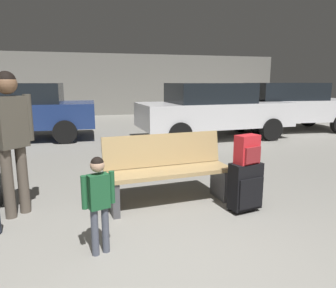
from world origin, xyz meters
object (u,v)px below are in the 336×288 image
(child, at_px, (98,195))
(adult, at_px, (10,129))
(parked_car_near, at_px, (213,109))
(suitcase, at_px, (246,186))
(parked_car_side, at_px, (287,105))
(backpack_bright, at_px, (247,150))
(parked_car_far, at_px, (17,110))
(bench, at_px, (168,170))

(child, distance_m, adult, 1.52)
(parked_car_near, bearing_deg, suitcase, -108.95)
(parked_car_near, height_order, parked_car_side, same)
(backpack_bright, bearing_deg, suitcase, 160.61)
(parked_car_far, bearing_deg, adult, -80.85)
(adult, xyz_separation_m, parked_car_side, (7.11, 4.78, -0.23))
(parked_car_side, bearing_deg, backpack_bright, -129.53)
(bench, xyz_separation_m, backpack_bright, (0.83, -0.52, 0.33))
(bench, height_order, parked_car_side, parked_car_side)
(backpack_bright, distance_m, parked_car_side, 7.02)
(child, bearing_deg, parked_car_side, 43.55)
(child, height_order, parked_car_far, parked_car_far)
(suitcase, xyz_separation_m, child, (-1.75, -0.50, 0.24))
(adult, xyz_separation_m, parked_car_far, (-0.85, 5.29, -0.23))
(suitcase, distance_m, parked_car_far, 6.89)
(bench, distance_m, backpack_bright, 1.03)
(bench, distance_m, parked_car_near, 4.92)
(bench, height_order, parked_car_far, parked_car_far)
(parked_car_near, height_order, parked_car_far, same)
(backpack_bright, distance_m, adult, 2.73)
(bench, xyz_separation_m, parked_car_far, (-2.66, 5.40, 0.36))
(bench, xyz_separation_m, child, (-0.93, -1.02, 0.12))
(parked_car_side, bearing_deg, adult, -146.10)
(parked_car_near, distance_m, parked_car_side, 2.91)
(adult, bearing_deg, bench, -3.66)
(suitcase, bearing_deg, backpack_bright, -19.39)
(adult, relative_size, parked_car_near, 0.40)
(parked_car_side, height_order, parked_car_far, same)
(child, relative_size, parked_car_near, 0.22)
(suitcase, bearing_deg, parked_car_far, 120.49)
(backpack_bright, bearing_deg, parked_car_side, 50.47)
(child, bearing_deg, bench, 47.82)
(backpack_bright, relative_size, parked_car_side, 0.08)
(bench, height_order, child, child)
(backpack_bright, xyz_separation_m, adult, (-2.64, 0.64, 0.26))
(suitcase, bearing_deg, parked_car_near, 71.05)
(adult, relative_size, parked_car_far, 0.40)
(child, xyz_separation_m, adult, (-0.88, 1.14, 0.47))
(backpack_bright, xyz_separation_m, parked_car_side, (4.47, 5.42, 0.03))
(bench, distance_m, parked_car_far, 6.03)
(bench, height_order, backpack_bright, backpack_bright)
(backpack_bright, xyz_separation_m, parked_car_far, (-3.49, 5.92, 0.03))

